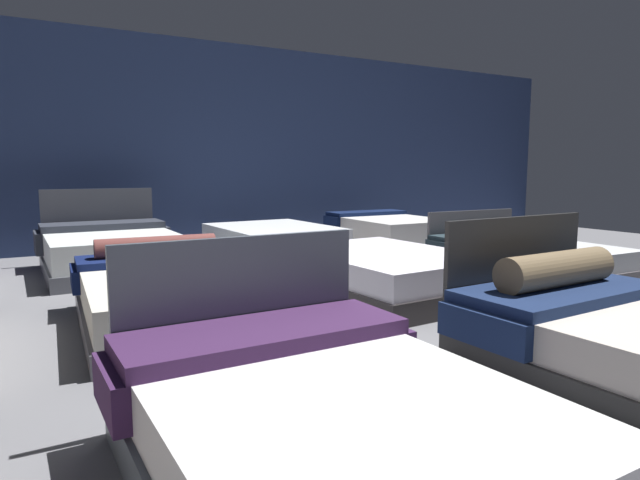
# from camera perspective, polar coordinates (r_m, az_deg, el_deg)

# --- Properties ---
(ground_plane) EXTENTS (18.00, 18.00, 0.02)m
(ground_plane) POSITION_cam_1_polar(r_m,az_deg,el_deg) (5.22, -3.11, -7.39)
(ground_plane) COLOR slate
(showroom_back_wall) EXTENTS (18.00, 0.06, 3.50)m
(showroom_back_wall) POSITION_cam_1_polar(r_m,az_deg,el_deg) (9.63, -16.37, 9.66)
(showroom_back_wall) COLOR navy
(showroom_back_wall) RESTS_ON ground_plane
(bed_1) EXTENTS (1.57, 1.99, 0.96)m
(bed_1) POSITION_cam_1_polar(r_m,az_deg,el_deg) (2.41, 0.58, -19.17)
(bed_1) COLOR #4C555F
(bed_1) RESTS_ON ground_plane
(bed_2) EXTENTS (1.70, 2.21, 0.96)m
(bed_2) POSITION_cam_1_polar(r_m,az_deg,el_deg) (4.05, 30.19, -9.03)
(bed_2) COLOR #2F2E2D
(bed_2) RESTS_ON ground_plane
(bed_5) EXTENTS (1.63, 2.21, 0.68)m
(bed_5) POSITION_cam_1_polar(r_m,az_deg,el_deg) (4.90, -15.12, -5.69)
(bed_5) COLOR #54525A
(bed_5) RESTS_ON ground_plane
(bed_6) EXTENTS (1.69, 2.22, 0.46)m
(bed_6) POSITION_cam_1_polar(r_m,az_deg,el_deg) (5.83, 6.77, -3.49)
(bed_6) COLOR black
(bed_6) RESTS_ON ground_plane
(bed_7) EXTENTS (1.70, 2.14, 0.75)m
(bed_7) POSITION_cam_1_polar(r_m,az_deg,el_deg) (7.34, 20.67, -1.81)
(bed_7) COLOR #565256
(bed_7) RESTS_ON ground_plane
(bed_9) EXTENTS (1.71, 2.08, 1.04)m
(bed_9) POSITION_cam_1_polar(r_m,az_deg,el_deg) (7.55, -20.95, -1.06)
(bed_9) COLOR #4E5159
(bed_9) RESTS_ON ground_plane
(bed_10) EXTENTS (1.66, 2.04, 0.48)m
(bed_10) POSITION_cam_1_polar(r_m,az_deg,el_deg) (8.19, -4.86, -0.24)
(bed_10) COLOR brown
(bed_10) RESTS_ON ground_plane
(bed_11) EXTENTS (1.52, 2.01, 0.57)m
(bed_11) POSITION_cam_1_polar(r_m,az_deg,el_deg) (9.32, 7.19, 0.81)
(bed_11) COLOR #4C5152
(bed_11) RESTS_ON ground_plane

